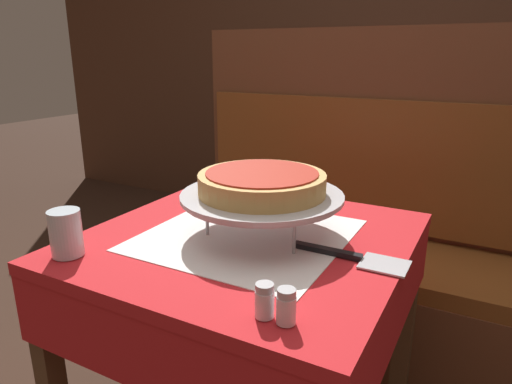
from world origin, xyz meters
The scene contains 11 objects.
dining_table_front centered at (0.00, 0.00, 0.63)m, with size 0.76×0.76×0.75m.
dining_table_rear centered at (-0.05, 1.62, 0.64)m, with size 0.75×0.75×0.74m.
booth_bench centered at (0.16, 0.73, 0.36)m, with size 1.65×0.47×1.27m.
back_wall_panel centered at (0.00, 2.10, 1.20)m, with size 6.00×0.04×2.40m, color #4C2D1E.
pizza_pan_stand centered at (0.03, 0.02, 0.84)m, with size 0.39×0.39×0.11m.
deep_dish_pizza centered at (0.03, 0.02, 0.88)m, with size 0.31×0.31×0.05m.
pizza_server centered at (0.27, -0.01, 0.75)m, with size 0.26×0.08×0.01m.
water_glass_near centered at (-0.29, -0.29, 0.80)m, with size 0.07×0.07×0.10m.
salt_shaker centered at (0.21, -0.30, 0.78)m, with size 0.03×0.03×0.06m.
pepper_shaker centered at (0.25, -0.30, 0.78)m, with size 0.03×0.03×0.06m.
condiment_caddy centered at (-0.03, 1.73, 0.78)m, with size 0.13×0.13×0.18m.
Camera 1 is at (0.52, -0.91, 1.18)m, focal length 32.00 mm.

